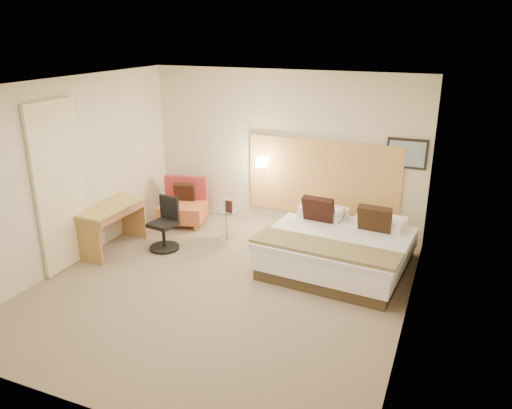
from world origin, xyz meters
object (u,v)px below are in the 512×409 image
at_px(bed, 339,248).
at_px(desk_chair, 165,228).
at_px(side_table, 227,222).
at_px(desk, 112,215).
at_px(lounge_chair, 184,206).

height_order(bed, desk_chair, bed).
distance_m(side_table, desk, 1.84).
bearing_deg(desk_chair, bed, 8.34).
height_order(lounge_chair, desk_chair, desk_chair).
bearing_deg(desk_chair, desk, -154.96).
relative_size(desk, desk_chair, 1.42).
distance_m(lounge_chair, desk_chair, 1.11).
bearing_deg(lounge_chair, bed, -12.70).
xyz_separation_m(bed, lounge_chair, (-2.99, 0.67, 0.01)).
bearing_deg(side_table, desk_chair, -133.50).
distance_m(lounge_chair, desk, 1.50).
xyz_separation_m(lounge_chair, desk_chair, (0.29, -1.07, 0.02)).
xyz_separation_m(bed, desk_chair, (-2.70, -0.40, 0.03)).
bearing_deg(bed, desk, -167.84).
height_order(desk, desk_chair, desk_chair).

